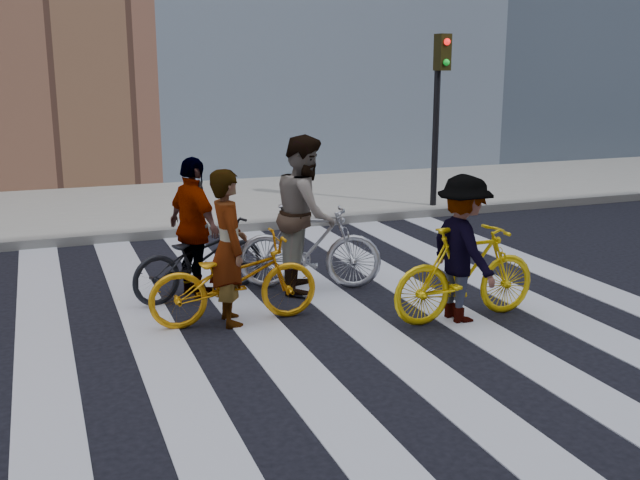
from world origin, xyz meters
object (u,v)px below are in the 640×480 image
traffic_signal (439,92)px  rider_mid (306,213)px  rider_left (229,248)px  bike_yellow_left (234,280)px  rider_right (463,249)px  bike_silver_mid (310,247)px  rider_rear (194,228)px  bike_dark_rear (200,258)px  bike_yellow_right (466,273)px

traffic_signal → rider_mid: 5.61m
rider_left → rider_mid: (1.22, 0.92, 0.12)m
bike_yellow_left → rider_right: (2.38, -0.82, 0.33)m
bike_silver_mid → rider_right: rider_right is taller
rider_left → rider_mid: 1.54m
bike_silver_mid → rider_mid: rider_mid is taller
rider_right → rider_rear: rider_rear is taller
traffic_signal → bike_dark_rear: traffic_signal is taller
bike_silver_mid → rider_left: rider_left is taller
bike_yellow_left → rider_right: bearing=-107.6°
bike_yellow_right → rider_left: size_ratio=1.04×
traffic_signal → rider_left: bearing=-138.1°
traffic_signal → rider_left: (-5.19, -4.67, -1.42)m
bike_dark_rear → rider_mid: size_ratio=0.93×
bike_yellow_left → rider_mid: bearing=-50.3°
rider_mid → rider_right: size_ratio=1.19×
bike_yellow_right → rider_right: (-0.05, -0.00, 0.28)m
bike_silver_mid → rider_rear: rider_rear is taller
bike_yellow_left → bike_yellow_right: (2.43, -0.82, 0.05)m
rider_rear → traffic_signal: bearing=-75.9°
rider_left → rider_mid: size_ratio=0.88×
bike_silver_mid → rider_rear: bearing=104.4°
bike_dark_rear → rider_right: size_ratio=1.11×
bike_dark_rear → rider_right: 3.20m
rider_right → bike_dark_rear: bearing=50.9°
traffic_signal → bike_silver_mid: 5.69m
bike_yellow_left → rider_right: size_ratio=1.14×
traffic_signal → bike_yellow_right: traffic_signal is taller
rider_right → bike_silver_mid: bearing=31.9°
bike_silver_mid → bike_yellow_right: (1.21, -1.74, -0.01)m
bike_dark_rear → rider_left: (0.10, -1.11, 0.38)m
traffic_signal → rider_rear: bearing=-146.3°
traffic_signal → bike_silver_mid: size_ratio=1.83×
bike_silver_mid → rider_right: size_ratio=1.11×
traffic_signal → rider_left: 7.13m
traffic_signal → bike_yellow_right: 6.36m
bike_dark_rear → rider_mid: bearing=-117.6°
rider_left → rider_right: bearing=-107.2°
bike_silver_mid → rider_left: size_ratio=1.06×
bike_silver_mid → rider_rear: 1.46m
bike_yellow_right → traffic_signal: bearing=-28.1°
bike_dark_rear → rider_rear: size_ratio=1.06×
rider_rear → rider_right: bearing=-146.3°
traffic_signal → rider_mid: traffic_signal is taller
rider_left → bike_yellow_right: bearing=-106.8°
rider_mid → rider_rear: rider_mid is taller
rider_mid → rider_right: rider_mid is taller
bike_dark_rear → rider_right: rider_right is taller
bike_silver_mid → rider_left: 1.60m
traffic_signal → bike_dark_rear: 6.63m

